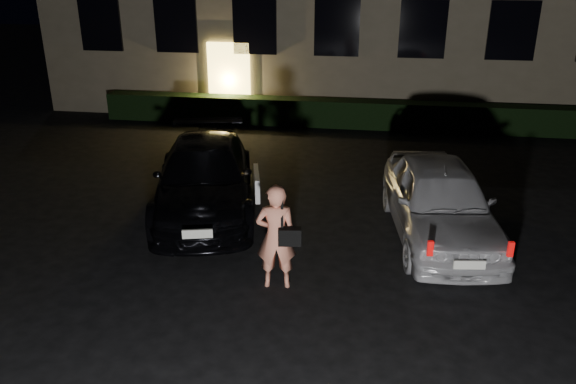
# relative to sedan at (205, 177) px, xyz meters

# --- Properties ---
(ground) EXTENTS (80.00, 80.00, 0.00)m
(ground) POSITION_rel_sedan_xyz_m (2.12, -3.50, -0.70)
(ground) COLOR black
(ground) RESTS_ON ground
(hedge) EXTENTS (15.00, 0.70, 0.85)m
(hedge) POSITION_rel_sedan_xyz_m (2.12, 7.00, -0.28)
(hedge) COLOR black
(hedge) RESTS_ON ground
(sedan) EXTENTS (3.07, 5.17, 1.40)m
(sedan) POSITION_rel_sedan_xyz_m (0.00, 0.00, 0.00)
(sedan) COLOR black
(sedan) RESTS_ON ground
(hatch) EXTENTS (2.28, 4.47, 1.46)m
(hatch) POSITION_rel_sedan_xyz_m (4.72, -0.61, 0.03)
(hatch) COLOR silver
(hatch) RESTS_ON ground
(man) EXTENTS (0.76, 0.50, 1.74)m
(man) POSITION_rel_sedan_xyz_m (2.02, -2.84, 0.17)
(man) COLOR #E68769
(man) RESTS_ON ground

